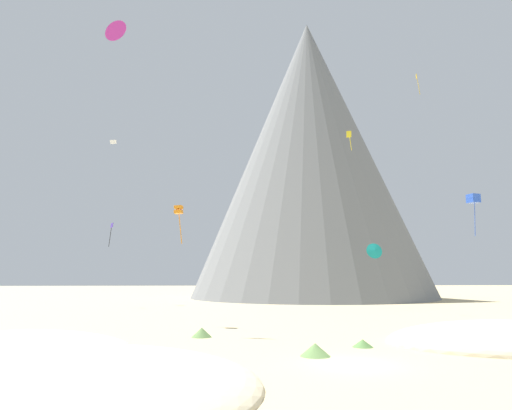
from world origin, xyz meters
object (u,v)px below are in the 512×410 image
Objects in this scene: kite_blue_mid at (473,199)px; bush_far_left at (202,332)px; kite_white_high at (113,142)px; kite_magenta_high at (116,32)px; bush_near_right at (35,339)px; kite_yellow_mid at (349,136)px; kite_orange_low at (179,211)px; bush_scatter_east at (315,350)px; rock_massif at (306,168)px; bush_mid_center at (363,343)px; kite_teal_low at (374,251)px; kite_indigo_low at (111,229)px; kite_gold_high at (417,81)px.

bush_far_left is at bearing -160.97° from kite_blue_mid.
kite_magenta_high is at bearing 133.06° from kite_white_high.
bush_near_right is 0.80× the size of kite_yellow_mid.
kite_white_high is at bearing -142.65° from kite_orange_low.
bush_scatter_east is at bearing 42.75° from kite_orange_low.
rock_massif is 12.48× the size of kite_blue_mid.
kite_blue_mid reaches higher than bush_scatter_east.
bush_scatter_east is 0.31× the size of kite_blue_mid.
kite_orange_low is at bearing -147.58° from kite_magenta_high.
kite_magenta_high is at bearing -62.86° from kite_orange_low.
bush_near_right is 1.95× the size of kite_white_high.
bush_near_right is 0.39× the size of kite_blue_mid.
bush_mid_center is 39.10m from kite_teal_low.
rock_massif reaches higher than bush_near_right.
kite_orange_low is at bearing -80.57° from kite_yellow_mid.
rock_massif is 47.37m from kite_indigo_low.
bush_far_left is at bearing 31.61° from kite_orange_low.
bush_mid_center is 0.38× the size of kite_gold_high.
kite_magenta_high is at bearing 179.63° from kite_gold_high.
bush_mid_center is 1.19× the size of kite_white_high.
bush_far_left is at bearing -142.27° from kite_indigo_low.
kite_yellow_mid reaches higher than kite_teal_low.
bush_far_left is 43.03m from kite_blue_mid.
kite_blue_mid reaches higher than bush_mid_center.
kite_white_high is 48.74m from kite_teal_low.
kite_indigo_low reaches higher than bush_scatter_east.
kite_magenta_high is 0.66× the size of kite_indigo_low.
bush_mid_center is 0.55× the size of kite_magenta_high.
kite_indigo_low is at bearing 113.70° from bush_far_left.
kite_magenta_high is at bearing 134.76° from bush_scatter_east.
kite_blue_mid is at bearing 62.75° from kite_yellow_mid.
kite_blue_mid is 2.32× the size of kite_magenta_high.
kite_orange_low is at bearing -174.22° from kite_blue_mid.
bush_scatter_east reaches higher than bush_far_left.
kite_teal_low is (41.90, -14.73, -20.06)m from kite_white_high.
bush_mid_center is 73.62m from rock_massif.
kite_teal_low is at bearing -125.38° from kite_magenta_high.
kite_blue_mid is at bearing 123.53° from kite_orange_low.
bush_near_right is 1.43× the size of bush_far_left.
kite_yellow_mid is 2.45× the size of kite_white_high.
kite_indigo_low is (2.92, -10.21, -16.69)m from kite_white_high.
bush_scatter_east is 40.20m from kite_yellow_mid.
kite_yellow_mid is (-1.59, -39.24, -5.29)m from rock_massif.
kite_indigo_low is at bearing 135.39° from kite_white_high.
kite_blue_mid is 23.82m from kite_gold_high.
kite_white_high is at bearing 134.62° from kite_gold_high.
bush_scatter_east is 43.37m from kite_blue_mid.
bush_scatter_east is 1.29× the size of bush_mid_center.
bush_near_right is 76.97m from rock_massif.
kite_gold_high is at bearing 39.47° from bush_near_right.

